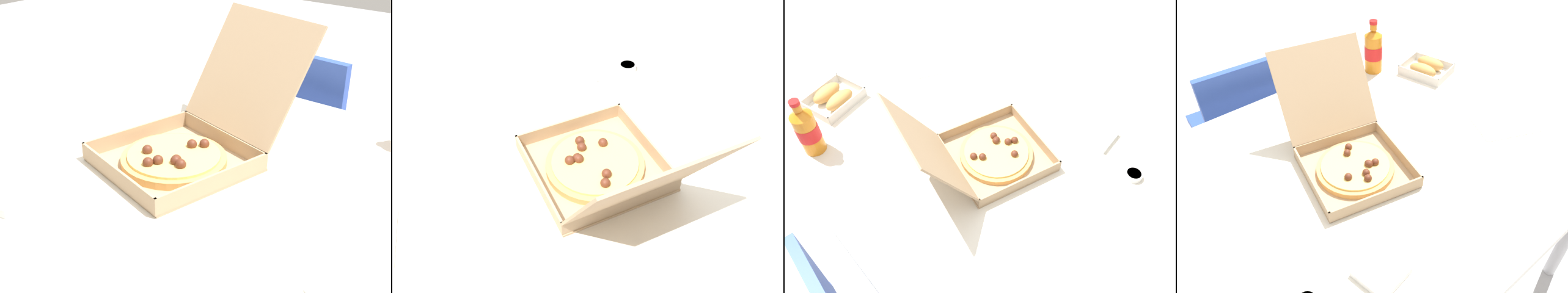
{
  "view_description": "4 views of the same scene",
  "coord_description": "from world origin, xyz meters",
  "views": [
    {
      "loc": [
        0.63,
        -0.78,
        1.32
      ],
      "look_at": [
        -0.03,
        0.04,
        0.77
      ],
      "focal_mm": 47.91,
      "sensor_mm": 36.0,
      "label": 1
    },
    {
      "loc": [
        0.4,
        0.56,
        1.52
      ],
      "look_at": [
        -0.06,
        -0.02,
        0.79
      ],
      "focal_mm": 39.71,
      "sensor_mm": 36.0,
      "label": 2
    },
    {
      "loc": [
        -0.66,
        0.61,
        1.81
      ],
      "look_at": [
        -0.02,
        0.03,
        0.77
      ],
      "focal_mm": 37.67,
      "sensor_mm": 36.0,
      "label": 3
    },
    {
      "loc": [
        -0.59,
        -0.71,
        1.62
      ],
      "look_at": [
        0.01,
        0.0,
        0.8
      ],
      "focal_mm": 36.69,
      "sensor_mm": 36.0,
      "label": 4
    }
  ],
  "objects": [
    {
      "name": "napkin_pile",
      "position": [
        -0.24,
        -0.32,
        0.74
      ],
      "size": [
        0.13,
        0.13,
        0.02
      ],
      "primitive_type": "cube",
      "rotation": [
        0.0,
        0.0,
        0.15
      ],
      "color": "white",
      "rests_on": "dining_table"
    },
    {
      "name": "dining_table",
      "position": [
        0.0,
        0.0,
        0.67
      ],
      "size": [
        1.44,
        1.09,
        0.73
      ],
      "color": "silver",
      "rests_on": "ground_plane"
    },
    {
      "name": "pizza_box_open",
      "position": [
        -0.05,
        0.04,
        0.78
      ],
      "size": [
        0.4,
        0.52,
        0.31
      ],
      "color": "tan",
      "rests_on": "dining_table"
    },
    {
      "name": "dipping_sauce_cup",
      "position": [
        -0.42,
        -0.27,
        0.74
      ],
      "size": [
        0.06,
        0.06,
        0.02
      ],
      "color": "white",
      "rests_on": "dining_table"
    }
  ]
}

